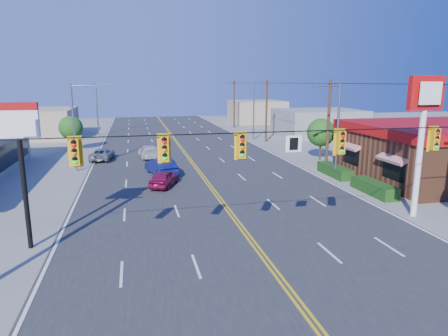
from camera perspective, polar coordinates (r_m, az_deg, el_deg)
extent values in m
plane|color=gray|center=(19.17, 5.90, -12.98)|extent=(160.00, 160.00, 0.00)
cube|color=#2D2D30|center=(37.72, -3.83, -0.24)|extent=(20.00, 120.00, 0.06)
cylinder|color=black|center=(17.49, 6.33, 5.11)|extent=(24.00, 0.05, 0.05)
cube|color=white|center=(17.99, 9.91, 3.43)|extent=(0.75, 0.04, 0.75)
cube|color=#D89E0C|center=(16.78, -20.53, 2.12)|extent=(0.55, 0.34, 1.25)
cube|color=#D89E0C|center=(16.66, -8.52, 2.70)|extent=(0.55, 0.34, 1.25)
cube|color=#D89E0C|center=(17.22, 2.51, 3.13)|extent=(0.55, 0.34, 1.25)
cube|color=#D89E0C|center=(19.00, 16.34, 3.50)|extent=(0.55, 0.34, 1.25)
cube|color=#D89E0C|center=(21.86, 27.90, 3.66)|extent=(0.55, 0.34, 1.25)
cube|color=brown|center=(38.79, 28.93, 1.56)|extent=(14.00, 12.00, 4.00)
cube|color=#A50C0C|center=(38.49, 29.28, 4.93)|extent=(14.40, 12.40, 0.80)
cube|color=#194214|center=(34.08, 17.90, -1.44)|extent=(1.20, 9.00, 0.90)
cylinder|color=white|center=(26.77, 26.06, 0.97)|extent=(0.36, 0.36, 7.00)
cube|color=#A50C0C|center=(26.37, 26.88, 9.53)|extent=(2.20, 0.36, 2.00)
cylinder|color=black|center=(21.69, -26.58, -2.82)|extent=(0.24, 0.24, 6.00)
cube|color=white|center=(21.16, -27.40, 5.59)|extent=(1.90, 0.30, 1.30)
cylinder|color=gray|center=(34.93, 15.91, 4.93)|extent=(0.20, 0.20, 8.00)
cylinder|color=gray|center=(34.17, 14.63, 11.25)|extent=(2.20, 0.12, 0.12)
cube|color=gray|center=(33.68, 12.93, 11.24)|extent=(0.50, 0.25, 0.15)
cylinder|color=gray|center=(57.05, 4.27, 8.01)|extent=(0.20, 0.20, 8.00)
cylinder|color=gray|center=(56.59, 3.25, 11.84)|extent=(2.20, 0.12, 0.12)
cube|color=gray|center=(56.30, 2.15, 11.80)|extent=(0.50, 0.25, 0.15)
cylinder|color=gray|center=(38.98, -20.65, 5.33)|extent=(0.20, 0.20, 8.00)
cylinder|color=gray|center=(38.63, -19.44, 11.02)|extent=(2.20, 0.12, 0.12)
cube|color=gray|center=(38.52, -17.78, 11.06)|extent=(0.50, 0.25, 0.15)
cylinder|color=gray|center=(64.74, -17.67, 7.97)|extent=(0.20, 0.20, 8.00)
cylinder|color=gray|center=(64.53, -16.90, 11.39)|extent=(2.20, 0.12, 0.12)
cube|color=gray|center=(64.47, -15.90, 11.40)|extent=(0.50, 0.25, 0.15)
cylinder|color=#47301E|center=(38.98, 14.68, 6.01)|extent=(0.28, 0.28, 8.40)
cylinder|color=#47301E|center=(55.51, 6.08, 8.06)|extent=(0.28, 0.28, 8.40)
cylinder|color=#47301E|center=(72.74, 1.46, 9.09)|extent=(0.28, 0.28, 8.40)
cylinder|color=#47301E|center=(43.51, 13.57, 2.48)|extent=(0.20, 0.20, 2.10)
sphere|color=#235B19|center=(43.24, 13.69, 4.95)|extent=(2.94, 2.94, 2.94)
cylinder|color=#47301E|center=(51.42, -20.89, 3.42)|extent=(0.20, 0.20, 2.00)
sphere|color=#235B19|center=(51.20, -21.04, 5.41)|extent=(2.80, 2.80, 2.80)
cube|color=gray|center=(63.13, 13.35, 6.29)|extent=(12.00, 10.00, 4.00)
cube|color=tan|center=(66.24, -25.37, 5.80)|extent=(11.00, 12.00, 4.20)
cube|color=tan|center=(82.41, 4.70, 8.03)|extent=(10.00, 10.00, 4.40)
imported|color=maroon|center=(31.79, -8.56, -1.56)|extent=(2.86, 4.10, 1.30)
imported|color=navy|center=(35.74, -9.01, 0.16)|extent=(2.80, 4.95, 1.54)
imported|color=#BDBDBD|center=(44.11, -10.65, 2.27)|extent=(2.39, 4.93, 1.38)
imported|color=#9FA0A4|center=(44.10, -17.01, 1.85)|extent=(2.59, 4.67, 1.24)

